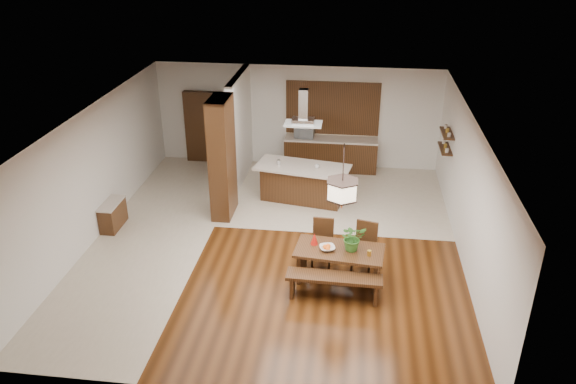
# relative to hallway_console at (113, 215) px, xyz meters

# --- Properties ---
(room_shell) EXTENTS (9.00, 9.04, 2.92)m
(room_shell) POSITION_rel_hallway_console_xyz_m (3.81, -0.20, 1.75)
(room_shell) COLOR #391C0A
(room_shell) RESTS_ON ground
(tile_hallway) EXTENTS (2.50, 9.00, 0.01)m
(tile_hallway) POSITION_rel_hallway_console_xyz_m (1.06, -0.20, -0.31)
(tile_hallway) COLOR beige
(tile_hallway) RESTS_ON ground
(tile_kitchen) EXTENTS (5.50, 4.00, 0.01)m
(tile_kitchen) POSITION_rel_hallway_console_xyz_m (5.06, 2.30, -0.31)
(tile_kitchen) COLOR beige
(tile_kitchen) RESTS_ON ground
(soffit_band) EXTENTS (8.00, 9.00, 0.02)m
(soffit_band) POSITION_rel_hallway_console_xyz_m (3.81, -0.20, 2.57)
(soffit_band) COLOR #3D1C0F
(soffit_band) RESTS_ON room_shell
(partition_pier) EXTENTS (0.45, 1.00, 2.90)m
(partition_pier) POSITION_rel_hallway_console_xyz_m (2.41, 1.00, 1.14)
(partition_pier) COLOR black
(partition_pier) RESTS_ON ground
(partition_stub) EXTENTS (0.18, 2.40, 2.90)m
(partition_stub) POSITION_rel_hallway_console_xyz_m (2.41, 3.10, 1.14)
(partition_stub) COLOR silver
(partition_stub) RESTS_ON ground
(hallway_console) EXTENTS (0.37, 0.88, 0.63)m
(hallway_console) POSITION_rel_hallway_console_xyz_m (0.00, 0.00, 0.00)
(hallway_console) COLOR black
(hallway_console) RESTS_ON ground
(hallway_doorway) EXTENTS (1.10, 0.20, 2.10)m
(hallway_doorway) POSITION_rel_hallway_console_xyz_m (1.11, 4.20, 0.74)
(hallway_doorway) COLOR black
(hallway_doorway) RESTS_ON ground
(rear_counter) EXTENTS (2.60, 0.62, 0.95)m
(rear_counter) POSITION_rel_hallway_console_xyz_m (4.81, 4.00, 0.16)
(rear_counter) COLOR black
(rear_counter) RESTS_ON ground
(kitchen_window) EXTENTS (2.60, 0.08, 1.50)m
(kitchen_window) POSITION_rel_hallway_console_xyz_m (4.81, 4.26, 1.44)
(kitchen_window) COLOR brown
(kitchen_window) RESTS_ON room_shell
(shelf_lower) EXTENTS (0.26, 0.90, 0.04)m
(shelf_lower) POSITION_rel_hallway_console_xyz_m (7.68, 2.40, 1.08)
(shelf_lower) COLOR black
(shelf_lower) RESTS_ON room_shell
(shelf_upper) EXTENTS (0.26, 0.90, 0.04)m
(shelf_upper) POSITION_rel_hallway_console_xyz_m (7.68, 2.40, 1.49)
(shelf_upper) COLOR black
(shelf_upper) RESTS_ON room_shell
(dining_table) EXTENTS (1.78, 1.02, 0.71)m
(dining_table) POSITION_rel_hallway_console_xyz_m (5.28, -1.50, 0.21)
(dining_table) COLOR black
(dining_table) RESTS_ON ground
(dining_bench) EXTENTS (1.80, 0.43, 0.50)m
(dining_bench) POSITION_rel_hallway_console_xyz_m (5.21, -2.11, -0.06)
(dining_bench) COLOR black
(dining_bench) RESTS_ON ground
(dining_chair_left) EXTENTS (0.45, 0.45, 0.97)m
(dining_chair_left) POSITION_rel_hallway_console_xyz_m (4.91, -0.94, 0.17)
(dining_chair_left) COLOR black
(dining_chair_left) RESTS_ON ground
(dining_chair_right) EXTENTS (0.54, 0.54, 1.00)m
(dining_chair_right) POSITION_rel_hallway_console_xyz_m (5.76, -1.03, 0.19)
(dining_chair_right) COLOR black
(dining_chair_right) RESTS_ON ground
(pendant_lantern) EXTENTS (0.64, 0.64, 1.31)m
(pendant_lantern) POSITION_rel_hallway_console_xyz_m (5.28, -1.50, 1.93)
(pendant_lantern) COLOR beige
(pendant_lantern) RESTS_ON room_shell
(foliage_plant) EXTENTS (0.60, 0.56, 0.53)m
(foliage_plant) POSITION_rel_hallway_console_xyz_m (5.52, -1.48, 0.66)
(foliage_plant) COLOR #326923
(foliage_plant) RESTS_ON dining_table
(fruit_bowl) EXTENTS (0.36, 0.36, 0.07)m
(fruit_bowl) POSITION_rel_hallway_console_xyz_m (5.04, -1.54, 0.43)
(fruit_bowl) COLOR beige
(fruit_bowl) RESTS_ON dining_table
(napkin_cone) EXTENTS (0.20, 0.20, 0.24)m
(napkin_cone) POSITION_rel_hallway_console_xyz_m (4.78, -1.36, 0.52)
(napkin_cone) COLOR #B5160C
(napkin_cone) RESTS_ON dining_table
(gold_ornament) EXTENTS (0.09, 0.09, 0.11)m
(gold_ornament) POSITION_rel_hallway_console_xyz_m (5.85, -1.66, 0.45)
(gold_ornament) COLOR gold
(gold_ornament) RESTS_ON dining_table
(kitchen_island) EXTENTS (2.46, 1.41, 0.96)m
(kitchen_island) POSITION_rel_hallway_console_xyz_m (4.21, 1.94, 0.18)
(kitchen_island) COLOR black
(kitchen_island) RESTS_ON ground
(range_hood) EXTENTS (0.90, 0.55, 0.87)m
(range_hood) POSITION_rel_hallway_console_xyz_m (4.21, 1.95, 2.15)
(range_hood) COLOR silver
(range_hood) RESTS_ON room_shell
(island_cup) EXTENTS (0.15, 0.15, 0.09)m
(island_cup) POSITION_rel_hallway_console_xyz_m (4.58, 1.84, 0.69)
(island_cup) COLOR silver
(island_cup) RESTS_ON kitchen_island
(microwave) EXTENTS (0.55, 0.39, 0.30)m
(microwave) POSITION_rel_hallway_console_xyz_m (4.05, 3.99, 0.79)
(microwave) COLOR #B6B9BD
(microwave) RESTS_ON rear_counter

